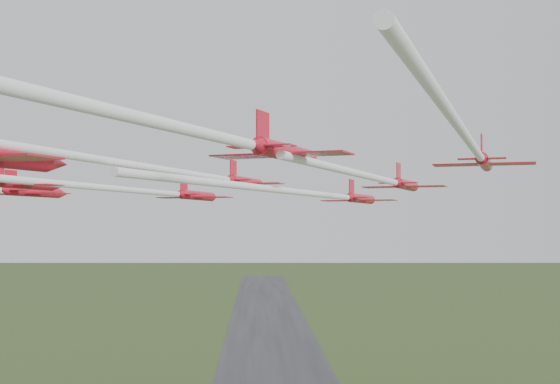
{
  "coord_description": "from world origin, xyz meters",
  "views": [
    {
      "loc": [
        -5.78,
        -86.0,
        46.86
      ],
      "look_at": [
        -3.31,
        -4.23,
        50.46
      ],
      "focal_mm": 50.0,
      "sensor_mm": 36.0,
      "label": 1
    }
  ],
  "objects_px": {
    "jet_row4_right": "(204,133)",
    "jet_row3_mid": "(203,176)",
    "jet_lead": "(322,195)",
    "jet_row2_right": "(387,180)",
    "jet_row2_left": "(149,191)",
    "jet_row3_right": "(474,148)"
  },
  "relations": [
    {
      "from": "jet_row4_right",
      "to": "jet_row3_mid",
      "type": "bearing_deg",
      "value": 117.79
    },
    {
      "from": "jet_lead",
      "to": "jet_row4_right",
      "type": "height_order",
      "value": "jet_row4_right"
    },
    {
      "from": "jet_lead",
      "to": "jet_row2_right",
      "type": "bearing_deg",
      "value": -34.9
    },
    {
      "from": "jet_lead",
      "to": "jet_row2_right",
      "type": "distance_m",
      "value": 11.25
    },
    {
      "from": "jet_row2_left",
      "to": "jet_row3_mid",
      "type": "height_order",
      "value": "jet_row3_mid"
    },
    {
      "from": "jet_lead",
      "to": "jet_row3_right",
      "type": "height_order",
      "value": "jet_row3_right"
    },
    {
      "from": "jet_row2_left",
      "to": "jet_row2_right",
      "type": "height_order",
      "value": "jet_row2_right"
    },
    {
      "from": "jet_row2_right",
      "to": "jet_row2_left",
      "type": "bearing_deg",
      "value": -171.58
    },
    {
      "from": "jet_row4_right",
      "to": "jet_row2_left",
      "type": "bearing_deg",
      "value": 125.63
    },
    {
      "from": "jet_row2_left",
      "to": "jet_row3_mid",
      "type": "relative_size",
      "value": 1.18
    },
    {
      "from": "jet_row2_right",
      "to": "jet_row4_right",
      "type": "xyz_separation_m",
      "value": [
        -15.91,
        -35.21,
        0.48
      ]
    },
    {
      "from": "jet_row2_right",
      "to": "jet_row4_right",
      "type": "relative_size",
      "value": 0.85
    },
    {
      "from": "jet_row3_right",
      "to": "jet_lead",
      "type": "bearing_deg",
      "value": 122.4
    },
    {
      "from": "jet_row4_right",
      "to": "jet_lead",
      "type": "bearing_deg",
      "value": 100.91
    },
    {
      "from": "jet_lead",
      "to": "jet_row2_left",
      "type": "distance_m",
      "value": 19.24
    },
    {
      "from": "jet_row2_left",
      "to": "jet_row4_right",
      "type": "bearing_deg",
      "value": -58.16
    },
    {
      "from": "jet_row2_right",
      "to": "jet_row3_right",
      "type": "relative_size",
      "value": 0.83
    },
    {
      "from": "jet_lead",
      "to": "jet_row3_mid",
      "type": "height_order",
      "value": "jet_row3_mid"
    },
    {
      "from": "jet_row3_right",
      "to": "jet_row4_right",
      "type": "distance_m",
      "value": 21.16
    },
    {
      "from": "jet_lead",
      "to": "jet_row4_right",
      "type": "xyz_separation_m",
      "value": [
        -10.21,
        -44.85,
        1.51
      ]
    },
    {
      "from": "jet_lead",
      "to": "jet_row2_left",
      "type": "relative_size",
      "value": 1.09
    },
    {
      "from": "jet_row2_left",
      "to": "jet_row3_right",
      "type": "xyz_separation_m",
      "value": [
        26.67,
        -30.17,
        1.73
      ]
    }
  ]
}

